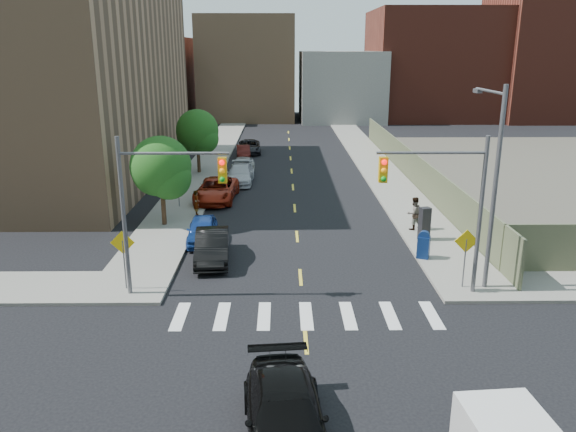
{
  "coord_description": "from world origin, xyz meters",
  "views": [
    {
      "loc": [
        -0.87,
        -16.57,
        10.37
      ],
      "look_at": [
        -0.55,
        11.45,
        2.0
      ],
      "focal_mm": 35.0,
      "sensor_mm": 36.0,
      "label": 1
    }
  ],
  "objects_px": {
    "parked_car_black": "(212,246)",
    "parked_car_white": "(243,166)",
    "parked_car_grey": "(249,147)",
    "payphone": "(424,224)",
    "parked_car_silver": "(240,174)",
    "mailbox": "(424,245)",
    "pedestrian_east": "(414,213)",
    "parked_car_blue": "(202,230)",
    "parked_car_maroon": "(243,152)",
    "pedestrian_west": "(197,203)",
    "black_sedan": "(285,417)",
    "parked_car_red": "(216,190)"
  },
  "relations": [
    {
      "from": "mailbox",
      "to": "pedestrian_west",
      "type": "bearing_deg",
      "value": 172.49
    },
    {
      "from": "parked_car_red",
      "to": "parked_car_silver",
      "type": "relative_size",
      "value": 1.12
    },
    {
      "from": "mailbox",
      "to": "parked_car_red",
      "type": "bearing_deg",
      "value": 159.05
    },
    {
      "from": "parked_car_blue",
      "to": "parked_car_white",
      "type": "relative_size",
      "value": 0.9
    },
    {
      "from": "parked_car_grey",
      "to": "payphone",
      "type": "xyz_separation_m",
      "value": [
        11.23,
        -27.94,
        0.4
      ]
    },
    {
      "from": "parked_car_silver",
      "to": "mailbox",
      "type": "height_order",
      "value": "mailbox"
    },
    {
      "from": "parked_car_silver",
      "to": "pedestrian_west",
      "type": "xyz_separation_m",
      "value": [
        -2.1,
        -9.5,
        0.22
      ]
    },
    {
      "from": "parked_car_blue",
      "to": "parked_car_maroon",
      "type": "xyz_separation_m",
      "value": [
        0.62,
        25.25,
        -0.08
      ]
    },
    {
      "from": "parked_car_blue",
      "to": "parked_car_silver",
      "type": "xyz_separation_m",
      "value": [
        1.1,
        14.28,
        0.05
      ]
    },
    {
      "from": "pedestrian_west",
      "to": "parked_car_black",
      "type": "bearing_deg",
      "value": 172.2
    },
    {
      "from": "parked_car_blue",
      "to": "payphone",
      "type": "xyz_separation_m",
      "value": [
        12.32,
        -0.18,
        0.38
      ]
    },
    {
      "from": "parked_car_white",
      "to": "pedestrian_east",
      "type": "distance_m",
      "value": 19.07
    },
    {
      "from": "parked_car_blue",
      "to": "parked_car_red",
      "type": "height_order",
      "value": "parked_car_red"
    },
    {
      "from": "payphone",
      "to": "parked_car_grey",
      "type": "bearing_deg",
      "value": 94.98
    },
    {
      "from": "mailbox",
      "to": "payphone",
      "type": "height_order",
      "value": "payphone"
    },
    {
      "from": "black_sedan",
      "to": "payphone",
      "type": "bearing_deg",
      "value": 59.56
    },
    {
      "from": "pedestrian_east",
      "to": "payphone",
      "type": "bearing_deg",
      "value": 70.36
    },
    {
      "from": "parked_car_red",
      "to": "parked_car_silver",
      "type": "xyz_separation_m",
      "value": [
        1.3,
        5.42,
        -0.05
      ]
    },
    {
      "from": "parked_car_red",
      "to": "pedestrian_west",
      "type": "xyz_separation_m",
      "value": [
        -0.8,
        -4.09,
        0.17
      ]
    },
    {
      "from": "parked_car_grey",
      "to": "payphone",
      "type": "height_order",
      "value": "payphone"
    },
    {
      "from": "parked_car_blue",
      "to": "parked_car_white",
      "type": "height_order",
      "value": "parked_car_white"
    },
    {
      "from": "parked_car_blue",
      "to": "parked_car_grey",
      "type": "xyz_separation_m",
      "value": [
        1.1,
        27.76,
        -0.02
      ]
    },
    {
      "from": "parked_car_silver",
      "to": "pedestrian_east",
      "type": "height_order",
      "value": "pedestrian_east"
    },
    {
      "from": "parked_car_white",
      "to": "pedestrian_west",
      "type": "xyz_separation_m",
      "value": [
        -2.1,
        -12.45,
        0.19
      ]
    },
    {
      "from": "parked_car_grey",
      "to": "mailbox",
      "type": "height_order",
      "value": "mailbox"
    },
    {
      "from": "pedestrian_west",
      "to": "parked_car_grey",
      "type": "bearing_deg",
      "value": -26.85
    },
    {
      "from": "parked_car_blue",
      "to": "parked_car_grey",
      "type": "height_order",
      "value": "parked_car_blue"
    },
    {
      "from": "mailbox",
      "to": "payphone",
      "type": "distance_m",
      "value": 2.96
    },
    {
      "from": "parked_car_grey",
      "to": "parked_car_silver",
      "type": "bearing_deg",
      "value": -93.79
    },
    {
      "from": "parked_car_white",
      "to": "black_sedan",
      "type": "distance_m",
      "value": 34.1
    },
    {
      "from": "parked_car_grey",
      "to": "parked_car_maroon",
      "type": "bearing_deg",
      "value": -104.44
    },
    {
      "from": "payphone",
      "to": "pedestrian_west",
      "type": "relative_size",
      "value": 1.14
    },
    {
      "from": "pedestrian_west",
      "to": "pedestrian_east",
      "type": "relative_size",
      "value": 0.83
    },
    {
      "from": "parked_car_maroon",
      "to": "pedestrian_east",
      "type": "relative_size",
      "value": 1.92
    },
    {
      "from": "parked_car_black",
      "to": "parked_car_white",
      "type": "relative_size",
      "value": 1.04
    },
    {
      "from": "parked_car_silver",
      "to": "payphone",
      "type": "distance_m",
      "value": 18.31
    },
    {
      "from": "parked_car_white",
      "to": "pedestrian_west",
      "type": "distance_m",
      "value": 12.63
    },
    {
      "from": "mailbox",
      "to": "pedestrian_west",
      "type": "xyz_separation_m",
      "value": [
        -12.6,
        7.81,
        0.11
      ]
    },
    {
      "from": "parked_car_white",
      "to": "pedestrian_east",
      "type": "relative_size",
      "value": 2.33
    },
    {
      "from": "parked_car_blue",
      "to": "mailbox",
      "type": "distance_m",
      "value": 11.99
    },
    {
      "from": "parked_car_red",
      "to": "parked_car_silver",
      "type": "distance_m",
      "value": 5.57
    },
    {
      "from": "parked_car_maroon",
      "to": "pedestrian_east",
      "type": "distance_m",
      "value": 26.23
    },
    {
      "from": "black_sedan",
      "to": "parked_car_red",
      "type": "bearing_deg",
      "value": 95.33
    },
    {
      "from": "parked_car_maroon",
      "to": "pedestrian_east",
      "type": "bearing_deg",
      "value": -69.83
    },
    {
      "from": "parked_car_maroon",
      "to": "payphone",
      "type": "bearing_deg",
      "value": -71.22
    },
    {
      "from": "parked_car_blue",
      "to": "parked_car_maroon",
      "type": "bearing_deg",
      "value": 84.54
    },
    {
      "from": "parked_car_grey",
      "to": "mailbox",
      "type": "bearing_deg",
      "value": -74.96
    },
    {
      "from": "parked_car_silver",
      "to": "pedestrian_east",
      "type": "bearing_deg",
      "value": -47.33
    },
    {
      "from": "black_sedan",
      "to": "mailbox",
      "type": "relative_size",
      "value": 3.76
    },
    {
      "from": "parked_car_red",
      "to": "parked_car_grey",
      "type": "distance_m",
      "value": 18.94
    }
  ]
}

